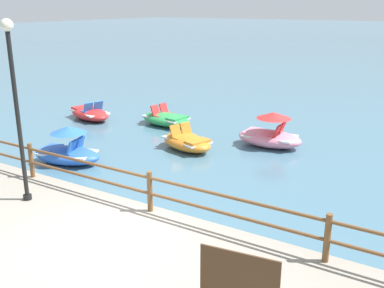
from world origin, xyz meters
The scene contains 8 objects.
dock_railing centered at (0.00, 1.55, 0.98)m, with size 23.92×0.12×0.95m.
lamp_post centered at (-2.89, 0.50, 2.93)m, with size 0.28×0.28×4.20m.
sign_board centered at (3.34, -0.79, 1.13)m, with size 1.17×0.20×1.19m.
pedal_boat_0 centered at (0.01, 8.66, 0.43)m, with size 2.36×1.35×1.27m.
pedal_boat_1 centered at (-2.33, 6.80, 0.28)m, with size 2.42×1.81×0.86m.
pedal_boat_2 centered at (-4.82, 9.12, 0.27)m, with size 2.55×1.61×0.85m.
pedal_boat_3 centered at (-8.30, 8.20, 0.27)m, with size 2.69×1.88×0.85m.
pedal_boat_5 centered at (-4.83, 3.60, 0.41)m, with size 2.46×1.69×1.24m.
Camera 1 is at (5.62, -5.79, 4.89)m, focal length 41.68 mm.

